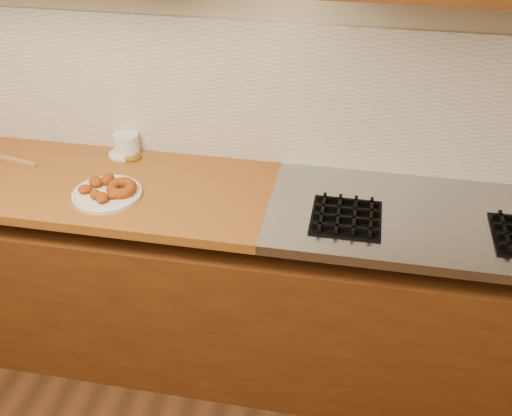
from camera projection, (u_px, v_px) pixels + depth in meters
name	position (u px, v px, depth m)	size (l,w,h in m)	color
wall_back	(163.00, 52.00, 2.42)	(4.00, 0.02, 2.70)	#BDAB91
base_cabinet	(160.00, 282.00, 2.70)	(3.60, 0.60, 0.77)	#563011
butcher_block	(2.00, 175.00, 2.53)	(2.30, 0.62, 0.04)	brown
stovetop	(441.00, 221.00, 2.25)	(1.30, 0.62, 0.04)	#9EA0A5
backsplash	(165.00, 88.00, 2.49)	(3.60, 0.02, 0.60)	beige
burner_grates	(436.00, 225.00, 2.17)	(0.91, 0.26, 0.03)	black
donut_plate	(107.00, 194.00, 2.35)	(0.27, 0.27, 0.02)	beige
ring_donut	(121.00, 188.00, 2.34)	(0.12, 0.12, 0.04)	#8D350D
fried_dough_chunks	(100.00, 188.00, 2.34)	(0.19, 0.20, 0.04)	#8D350D
plastic_tub	(127.00, 144.00, 2.62)	(0.11, 0.11, 0.09)	silver
tub_lid	(124.00, 154.00, 2.63)	(0.13, 0.13, 0.01)	silver
brass_jar_lid	(132.00, 158.00, 2.60)	(0.07, 0.07, 0.01)	#A8872B
wooden_utensil	(18.00, 161.00, 2.57)	(0.19, 0.02, 0.01)	olive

